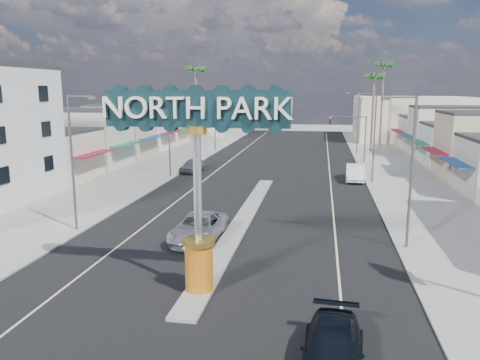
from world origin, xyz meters
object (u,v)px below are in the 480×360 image
at_px(traffic_signal_left, 212,127).
at_px(streetlight_r_mid, 373,133).
at_px(palm_right_far, 384,70).
at_px(palm_right_mid, 374,81).
at_px(palm_left_far, 195,74).
at_px(traffic_signal_right, 351,129).
at_px(car_parked_left, 193,165).
at_px(suv_left, 199,228).
at_px(suv_right, 332,351).
at_px(car_parked_right, 355,173).
at_px(streetlight_l_near, 74,156).
at_px(streetlight_l_far, 216,118).
at_px(streetlight_r_near, 409,165).
at_px(streetlight_l_mid, 171,130).
at_px(gateway_sign, 197,167).
at_px(streetlight_r_far, 357,119).

relative_size(traffic_signal_left, streetlight_r_mid, 0.67).
bearing_deg(palm_right_far, palm_right_mid, -108.43).
bearing_deg(palm_left_far, streetlight_r_mid, -40.48).
relative_size(traffic_signal_right, palm_right_mid, 0.50).
distance_m(palm_left_far, palm_right_mid, 26.70).
xyz_separation_m(palm_right_far, car_parked_left, (-24.00, -28.77, -11.61)).
xyz_separation_m(palm_right_mid, suv_left, (-15.00, -46.52, -9.78)).
bearing_deg(suv_right, palm_left_far, 113.56).
bearing_deg(car_parked_right, palm_left_far, 141.96).
bearing_deg(streetlight_l_near, car_parked_left, 86.47).
height_order(streetlight_l_far, palm_right_far, palm_right_far).
distance_m(streetlight_l_near, streetlight_r_mid, 28.90).
bearing_deg(streetlight_r_near, car_parked_left, 129.92).
xyz_separation_m(streetlight_l_mid, streetlight_r_near, (20.87, -20.00, 0.00)).
relative_size(streetlight_l_far, palm_right_far, 0.64).
xyz_separation_m(traffic_signal_left, palm_right_mid, (22.18, 12.01, 6.33)).
relative_size(palm_left_far, suv_right, 2.60).
bearing_deg(car_parked_left, suv_right, -60.73).
distance_m(palm_left_far, suv_right, 57.59).
bearing_deg(palm_right_mid, gateway_sign, -103.53).
height_order(gateway_sign, streetlight_l_far, gateway_sign).
distance_m(gateway_sign, streetlight_r_near, 13.19).
distance_m(traffic_signal_left, streetlight_r_far, 21.20).
relative_size(streetlight_l_mid, streetlight_l_far, 1.00).
distance_m(traffic_signal_right, streetlight_l_mid, 24.11).
bearing_deg(suv_left, car_parked_left, 107.38).
xyz_separation_m(streetlight_l_far, palm_right_far, (25.43, 10.00, 7.32)).
height_order(streetlight_r_mid, streetlight_r_far, same).
bearing_deg(traffic_signal_left, streetlight_l_far, 98.86).
relative_size(traffic_signal_right, car_parked_right, 1.15).
distance_m(traffic_signal_right, suv_left, 36.44).
height_order(gateway_sign, suv_right, gateway_sign).
xyz_separation_m(traffic_signal_left, streetlight_r_near, (19.62, -33.99, 0.79)).
height_order(gateway_sign, palm_right_far, palm_right_far).
relative_size(streetlight_l_near, suv_right, 1.78).
bearing_deg(traffic_signal_right, car_parked_left, -149.37).
height_order(streetlight_r_mid, palm_left_far, palm_left_far).
height_order(streetlight_l_far, suv_left, streetlight_l_far).
bearing_deg(traffic_signal_left, streetlight_l_mid, -95.10).
bearing_deg(traffic_signal_right, streetlight_l_near, -119.99).
bearing_deg(streetlight_r_near, streetlight_r_far, 90.00).
xyz_separation_m(palm_right_far, suv_right, (-9.01, -65.30, -11.65)).
bearing_deg(suv_right, car_parked_right, 88.96).
bearing_deg(suv_right, streetlight_l_far, 110.49).
distance_m(streetlight_r_far, palm_right_mid, 7.30).
bearing_deg(palm_right_mid, streetlight_r_far, -122.69).
bearing_deg(streetlight_l_near, palm_left_far, 93.67).
bearing_deg(gateway_sign, car_parked_left, 106.07).
distance_m(traffic_signal_right, palm_right_mid, 14.10).
xyz_separation_m(traffic_signal_left, traffic_signal_right, (18.37, 0.00, 0.00)).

